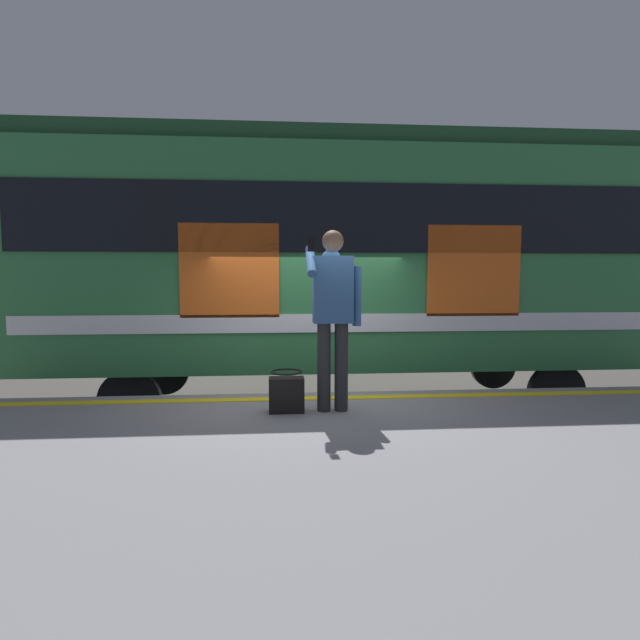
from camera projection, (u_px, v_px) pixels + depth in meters
ground_plane at (311, 462)px, 6.19m from camera, size 26.17×26.17×0.00m
platform at (329, 512)px, 3.96m from camera, size 17.45×4.42×0.86m
safety_line at (312, 398)px, 5.82m from camera, size 17.10×0.16×0.01m
track_rail_near at (305, 425)px, 7.47m from camera, size 22.68×0.08×0.16m
track_rail_far at (301, 401)px, 8.90m from camera, size 22.68×0.08×0.16m
train_carriage at (341, 255)px, 8.01m from camera, size 9.23×2.74×4.08m
passenger at (333, 305)px, 5.21m from camera, size 0.57×0.55×1.86m
handbag at (287, 393)px, 5.24m from camera, size 0.36×0.33×0.43m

